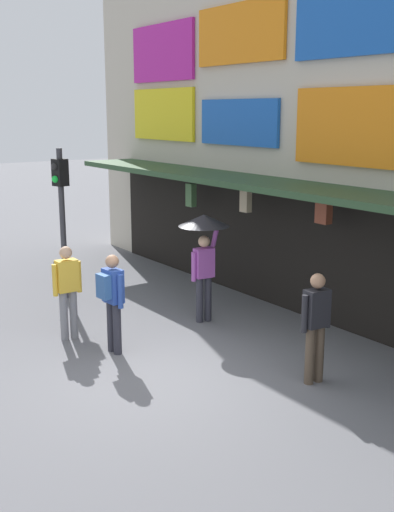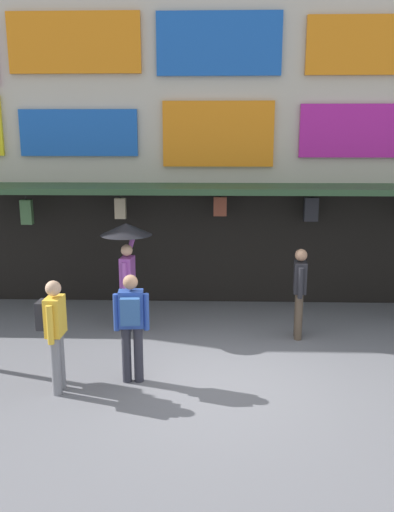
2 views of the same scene
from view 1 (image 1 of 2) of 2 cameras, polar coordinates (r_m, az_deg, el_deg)
The scene contains 7 objects.
ground_plane at distance 9.64m, azimuth -3.79°, elevation -11.10°, with size 80.00×80.00×0.00m, color slate.
shopfront at distance 11.84m, azimuth 15.51°, elevation 12.74°, with size 18.00×2.60×8.00m.
traffic_light_near at distance 13.41m, azimuth -12.32°, elevation 5.09°, with size 0.33×0.35×3.20m.
pedestrian_with_umbrella at distance 11.63m, azimuth 0.64°, elevation 1.69°, with size 0.96×0.96×2.08m.
pedestrian_in_yellow at distance 11.13m, azimuth -11.81°, elevation -2.62°, with size 0.36×0.53×1.68m.
pedestrian_in_red at distance 10.34m, azimuth -7.79°, elevation -3.67°, with size 0.53×0.37×1.68m.
pedestrian_in_green at distance 9.31m, azimuth 10.82°, elevation -5.95°, with size 0.26×0.53×1.68m.
Camera 1 is at (7.49, -4.59, 3.96)m, focal length 43.76 mm.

